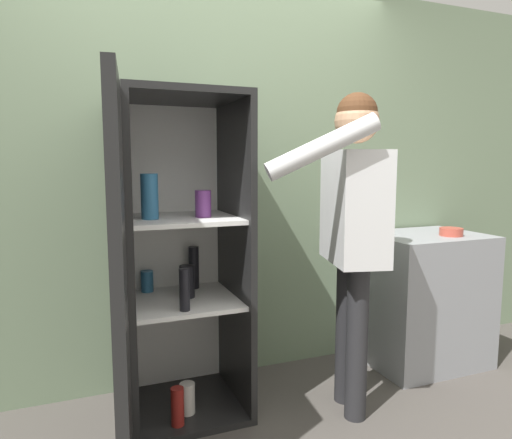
# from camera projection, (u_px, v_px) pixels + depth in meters

# --- Properties ---
(wall_back) EXTENTS (7.00, 0.06, 2.55)m
(wall_back) POSITION_uv_depth(u_px,v_px,m) (208.00, 181.00, 2.88)
(wall_back) COLOR gray
(wall_back) RESTS_ON ground_plane
(refrigerator) EXTENTS (0.76, 1.27, 1.76)m
(refrigerator) POSITION_uv_depth(u_px,v_px,m) (169.00, 263.00, 2.38)
(refrigerator) COLOR black
(refrigerator) RESTS_ON ground_plane
(person) EXTENTS (0.77, 0.59, 1.76)m
(person) POSITION_uv_depth(u_px,v_px,m) (353.00, 214.00, 2.46)
(person) COLOR #262628
(person) RESTS_ON ground_plane
(counter) EXTENTS (0.78, 0.60, 0.91)m
(counter) POSITION_uv_depth(u_px,v_px,m) (423.00, 298.00, 3.17)
(counter) COLOR gray
(counter) RESTS_ON ground_plane
(bowl) EXTENTS (0.15, 0.15, 0.05)m
(bowl) POSITION_uv_depth(u_px,v_px,m) (451.00, 232.00, 3.04)
(bowl) COLOR #B24738
(bowl) RESTS_ON counter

